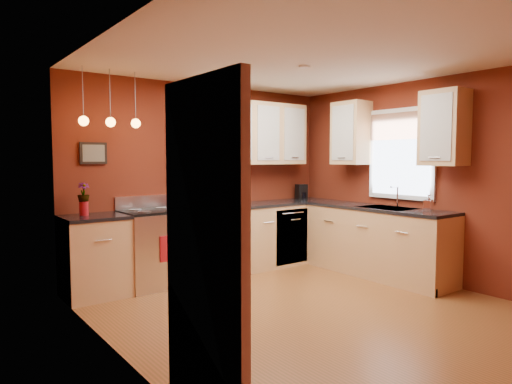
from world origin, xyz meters
TOP-DOWN VIEW (x-y plane):
  - floor at (0.00, 0.00)m, footprint 4.20×4.20m
  - ceiling at (0.00, 0.00)m, footprint 4.00×4.20m
  - wall_back at (0.00, 2.10)m, footprint 4.00×0.02m
  - wall_left at (-2.00, 0.00)m, footprint 0.02×4.20m
  - wall_right at (2.00, 0.00)m, footprint 0.02×4.20m
  - base_cabinets_back_left at (-1.65, 1.80)m, footprint 0.70×0.60m
  - base_cabinets_back_right at (0.73, 1.80)m, footprint 2.54×0.60m
  - base_cabinets_right at (1.70, 0.45)m, footprint 0.60×2.10m
  - counter_back_left at (-1.65, 1.80)m, footprint 0.70×0.62m
  - counter_back_right at (0.73, 1.80)m, footprint 2.54×0.62m
  - counter_right at (1.70, 0.45)m, footprint 0.62×2.10m
  - gas_range at (-0.92, 1.80)m, footprint 0.76×0.64m
  - dishwasher_front at (1.10, 1.51)m, footprint 0.60×0.02m
  - sink at (1.70, 0.30)m, footprint 0.50×0.70m
  - window at (1.97, 0.30)m, footprint 0.06×1.02m
  - door_left_wall at (-1.97, -1.20)m, footprint 0.12×0.82m
  - upper_cabinets_back at (0.60, 1.93)m, footprint 2.00×0.35m
  - upper_cabinets_right at (1.82, 0.32)m, footprint 0.35×1.95m
  - wall_picture at (-1.55, 2.08)m, footprint 0.32×0.03m
  - pendant_lights at (-1.45, 1.75)m, footprint 0.71×0.11m
  - red_canister at (-0.45, 1.84)m, footprint 0.13×0.13m
  - red_vase at (-1.74, 1.86)m, footprint 0.10×0.10m
  - flowers at (-1.74, 1.86)m, footprint 0.13×0.13m
  - coffee_maker at (1.68, 1.93)m, footprint 0.18×0.18m
  - soap_pump at (1.78, -0.25)m, footprint 0.11×0.11m
  - dish_towel at (-0.88, 1.47)m, footprint 0.23×0.02m

SIDE VIEW (x-z plane):
  - floor at x=0.00m, z-range 0.00..0.00m
  - base_cabinets_back_left at x=-1.65m, z-range 0.00..0.90m
  - base_cabinets_back_right at x=0.73m, z-range 0.00..0.90m
  - base_cabinets_right at x=1.70m, z-range 0.00..0.90m
  - dishwasher_front at x=1.10m, z-range 0.05..0.85m
  - gas_range at x=-0.92m, z-range -0.07..1.04m
  - dish_towel at x=-0.88m, z-range 0.37..0.67m
  - sink at x=1.70m, z-range 0.75..1.08m
  - counter_back_left at x=-1.65m, z-range 0.90..0.94m
  - counter_back_right at x=0.73m, z-range 0.90..0.94m
  - counter_right at x=1.70m, z-range 0.90..0.94m
  - red_vase at x=-1.74m, z-range 0.94..1.10m
  - door_left_wall at x=-1.97m, z-range 0.00..2.05m
  - red_canister at x=-0.45m, z-range 0.94..1.14m
  - soap_pump at x=1.78m, z-range 0.94..1.15m
  - coffee_maker at x=1.68m, z-range 0.93..1.16m
  - flowers at x=-1.74m, z-range 1.08..1.31m
  - wall_back at x=0.00m, z-range 0.00..2.60m
  - wall_left at x=-2.00m, z-range 0.00..2.60m
  - wall_right at x=2.00m, z-range 0.00..2.60m
  - wall_picture at x=-1.55m, z-range 1.52..1.78m
  - window at x=1.97m, z-range 1.08..2.30m
  - upper_cabinets_back at x=0.60m, z-range 1.50..2.40m
  - upper_cabinets_right at x=1.82m, z-range 1.50..2.40m
  - pendant_lights at x=-1.45m, z-range 1.68..2.34m
  - ceiling at x=0.00m, z-range 2.59..2.61m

